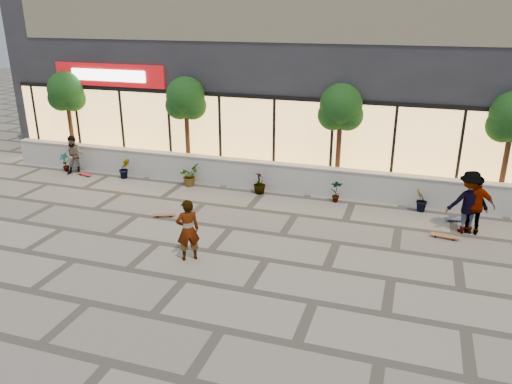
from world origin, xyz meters
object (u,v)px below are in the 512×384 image
(tree_west, at_px, (66,94))
(skateboard_right_near, at_px, (445,236))
(skateboard_right_far, at_px, (457,219))
(skater_right_far, at_px, (469,202))
(skateboard_left, at_px, (84,174))
(tree_midwest, at_px, (186,101))
(skater_left, at_px, (74,155))
(skater_right_near, at_px, (476,205))
(tree_mideast, at_px, (341,110))
(skateboard_center, at_px, (164,215))
(skater_center, at_px, (188,230))

(tree_west, distance_m, skateboard_right_near, 15.82)
(skateboard_right_far, bearing_deg, skater_right_far, -88.43)
(skater_right_far, xyz_separation_m, skateboard_right_far, (-0.17, 0.76, -0.89))
(skateboard_left, bearing_deg, skater_right_far, 11.58)
(tree_midwest, xyz_separation_m, skater_left, (-4.37, -1.40, -2.19))
(skater_right_near, bearing_deg, tree_midwest, -4.97)
(tree_mideast, height_order, skater_right_near, tree_mideast)
(tree_mideast, xyz_separation_m, skateboard_right_near, (3.72, -3.18, -2.91))
(skater_left, height_order, skater_right_far, skater_right_far)
(tree_mideast, distance_m, skateboard_right_near, 5.69)
(skateboard_center, bearing_deg, tree_west, 125.07)
(tree_midwest, relative_size, skateboard_right_near, 4.82)
(skateboard_left, relative_size, skateboard_right_far, 0.93)
(tree_west, relative_size, tree_midwest, 1.00)
(skater_center, height_order, skateboard_center, skater_center)
(tree_mideast, xyz_separation_m, skater_center, (-2.85, -6.67, -2.13))
(tree_west, bearing_deg, skater_center, -37.63)
(tree_west, bearing_deg, skater_left, -51.19)
(tree_west, xyz_separation_m, skateboard_right_near, (15.22, -3.18, -2.91))
(skateboard_right_near, relative_size, skateboard_right_far, 1.05)
(tree_west, distance_m, tree_midwest, 5.50)
(skateboard_center, bearing_deg, skateboard_right_far, -6.25)
(tree_west, bearing_deg, skateboard_center, -32.86)
(skater_center, height_order, skater_left, skater_center)
(tree_west, distance_m, skateboard_center, 8.43)
(skater_right_near, height_order, skateboard_center, skater_right_near)
(skateboard_right_far, bearing_deg, skateboard_right_near, -116.97)
(tree_mideast, xyz_separation_m, skater_left, (-10.37, -1.40, -2.19))
(skater_left, xyz_separation_m, skateboard_center, (5.52, -2.89, -0.72))
(skater_left, bearing_deg, skater_center, -63.63)
(skater_right_near, relative_size, skateboard_right_far, 2.34)
(skateboard_right_near, bearing_deg, skateboard_center, -165.72)
(skateboard_center, distance_m, skateboard_right_near, 8.65)
(skater_center, distance_m, skateboard_center, 3.21)
(tree_west, relative_size, skater_right_far, 2.04)
(skateboard_center, xyz_separation_m, skateboard_left, (-5.07, 2.79, -0.00))
(skater_right_near, distance_m, skater_right_far, 0.21)
(tree_west, bearing_deg, skateboard_right_far, -6.37)
(skater_center, bearing_deg, tree_west, -74.11)
(tree_west, distance_m, skateboard_left, 3.64)
(skater_center, bearing_deg, tree_mideast, -149.63)
(tree_mideast, relative_size, skater_center, 2.30)
(skater_right_far, xyz_separation_m, skateboard_left, (-14.23, 1.00, -0.89))
(tree_west, height_order, skater_right_near, tree_west)
(tree_mideast, bearing_deg, skateboard_left, -171.41)
(tree_midwest, distance_m, skateboard_right_far, 10.69)
(skater_left, bearing_deg, skater_right_far, -32.93)
(tree_mideast, relative_size, skater_right_near, 2.17)
(tree_mideast, height_order, skateboard_right_far, tree_mideast)
(tree_midwest, bearing_deg, tree_mideast, 0.00)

